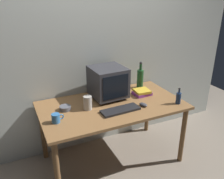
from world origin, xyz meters
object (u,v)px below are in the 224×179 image
object	(u,v)px
keyboard	(120,110)
metal_canister	(88,103)
crt_monitor	(108,82)
mug	(56,118)
book_stack	(142,92)
bottle_tall	(140,78)
cd_spindle	(65,108)
bottle_short	(178,98)
computer_mouse	(143,105)

from	to	relation	value
keyboard	metal_canister	distance (m)	0.36
crt_monitor	mug	bearing A→B (deg)	-155.49
book_stack	bottle_tall	bearing A→B (deg)	65.55
book_stack	cd_spindle	xyz separation A→B (m)	(-0.95, 0.00, -0.01)
bottle_short	crt_monitor	bearing A→B (deg)	143.47
bottle_tall	book_stack	size ratio (longest dim) A/B	1.66
cd_spindle	computer_mouse	bearing A→B (deg)	-18.91
computer_mouse	keyboard	bearing A→B (deg)	161.35
keyboard	bottle_tall	size ratio (longest dim) A/B	1.21
crt_monitor	keyboard	size ratio (longest dim) A/B	0.96
bottle_tall	metal_canister	xyz separation A→B (m)	(-0.82, -0.29, -0.06)
mug	metal_canister	world-z (taller)	metal_canister
bottle_tall	bottle_short	size ratio (longest dim) A/B	1.84
computer_mouse	bottle_tall	xyz separation A→B (m)	(0.24, 0.48, 0.11)
bottle_short	cd_spindle	xyz separation A→B (m)	(-1.19, 0.38, -0.05)
bottle_short	cd_spindle	world-z (taller)	bottle_short
keyboard	cd_spindle	bearing A→B (deg)	150.27
bottle_short	cd_spindle	bearing A→B (deg)	162.25
keyboard	metal_canister	world-z (taller)	metal_canister
keyboard	metal_canister	size ratio (longest dim) A/B	2.80
mug	metal_canister	size ratio (longest dim) A/B	0.80
bottle_short	metal_canister	distance (m)	1.01
keyboard	bottle_short	size ratio (longest dim) A/B	2.22
keyboard	crt_monitor	bearing A→B (deg)	84.31
computer_mouse	bottle_short	bearing A→B (deg)	-32.98
keyboard	cd_spindle	size ratio (longest dim) A/B	3.50
metal_canister	bottle_tall	bearing A→B (deg)	19.41
bottle_tall	mug	world-z (taller)	bottle_tall
bottle_short	cd_spindle	size ratio (longest dim) A/B	1.58
crt_monitor	keyboard	distance (m)	0.41
cd_spindle	metal_canister	bearing A→B (deg)	-20.36
computer_mouse	crt_monitor	bearing A→B (deg)	107.03
bottle_tall	bottle_short	world-z (taller)	bottle_tall
bottle_tall	bottle_short	bearing A→B (deg)	-75.95
keyboard	cd_spindle	xyz separation A→B (m)	(-0.52, 0.27, 0.01)
mug	keyboard	bearing A→B (deg)	-4.71
computer_mouse	metal_canister	bearing A→B (deg)	144.01
bottle_tall	metal_canister	distance (m)	0.87
bottle_tall	mug	distance (m)	1.26
book_stack	metal_canister	xyz separation A→B (m)	(-0.72, -0.08, 0.04)
crt_monitor	bottle_short	bearing A→B (deg)	-36.53
mug	cd_spindle	bearing A→B (deg)	56.29
keyboard	mug	xyz separation A→B (m)	(-0.66, 0.05, 0.03)
keyboard	computer_mouse	xyz separation A→B (m)	(0.28, -0.00, 0.01)
computer_mouse	book_stack	bearing A→B (deg)	43.69
keyboard	bottle_short	world-z (taller)	bottle_short
computer_mouse	metal_canister	world-z (taller)	metal_canister
crt_monitor	cd_spindle	bearing A→B (deg)	-169.74
bottle_tall	metal_canister	world-z (taller)	bottle_tall
book_stack	metal_canister	size ratio (longest dim) A/B	1.40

